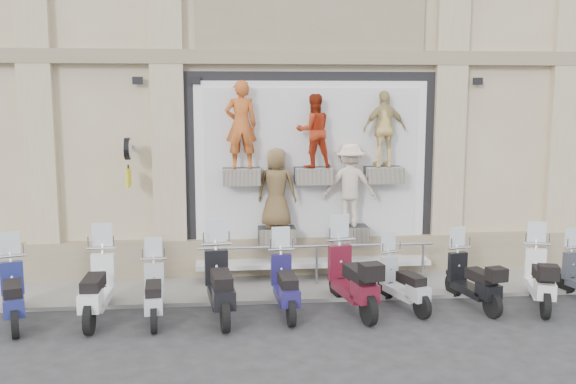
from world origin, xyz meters
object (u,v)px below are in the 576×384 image
at_px(scooter_c, 154,282).
at_px(scooter_g, 404,273).
at_px(guard_rail, 317,266).
at_px(scooter_b, 96,275).
at_px(clock_sign_bracket, 128,156).
at_px(scooter_i, 541,267).
at_px(scooter_h, 473,270).
at_px(scooter_d, 220,272).
at_px(scooter_e, 285,274).
at_px(scooter_a, 12,282).
at_px(scooter_f, 352,266).

distance_m(scooter_c, scooter_g, 4.67).
distance_m(guard_rail, scooter_b, 4.53).
height_order(guard_rail, clock_sign_bracket, clock_sign_bracket).
bearing_deg(scooter_i, scooter_h, -167.67).
bearing_deg(scooter_b, scooter_i, -0.45).
bearing_deg(scooter_h, scooter_d, 169.35).
bearing_deg(scooter_d, scooter_b, 171.38).
bearing_deg(scooter_e, scooter_c, -179.87).
xyz_separation_m(clock_sign_bracket, scooter_a, (-1.78, -2.12, -2.02)).
bearing_deg(guard_rail, scooter_h, -28.51).
bearing_deg(scooter_c, scooter_g, -2.73).
bearing_deg(scooter_b, scooter_d, -2.04).
bearing_deg(guard_rail, scooter_i, -21.87).
bearing_deg(scooter_d, guard_rail, 32.49).
xyz_separation_m(scooter_a, scooter_i, (9.77, 0.01, -0.00)).
distance_m(scooter_b, scooter_f, 4.69).
bearing_deg(scooter_c, scooter_i, -4.76).
bearing_deg(scooter_h, guard_rail, 139.64).
distance_m(scooter_a, scooter_i, 9.77).
xyz_separation_m(clock_sign_bracket, scooter_g, (5.35, -1.96, -2.11)).
bearing_deg(clock_sign_bracket, scooter_d, -48.17).
height_order(scooter_b, scooter_i, scooter_b).
relative_size(scooter_b, scooter_e, 1.08).
bearing_deg(scooter_g, scooter_f, 165.29).
xyz_separation_m(scooter_c, scooter_e, (2.40, 0.13, 0.05)).
height_order(scooter_f, scooter_g, scooter_f).
bearing_deg(scooter_d, scooter_g, -4.06).
relative_size(scooter_b, scooter_f, 0.95).
height_order(scooter_b, scooter_h, scooter_b).
bearing_deg(clock_sign_bracket, scooter_f, -24.84).
relative_size(scooter_g, scooter_h, 0.95).
bearing_deg(guard_rail, scooter_c, -152.42).
relative_size(scooter_e, scooter_g, 1.10).
distance_m(clock_sign_bracket, scooter_a, 3.43).
xyz_separation_m(scooter_a, scooter_c, (2.46, -0.03, -0.07)).
bearing_deg(scooter_d, scooter_i, -6.46).
relative_size(clock_sign_bracket, scooter_g, 0.60).
relative_size(scooter_a, scooter_h, 1.07).
xyz_separation_m(scooter_a, scooter_g, (7.13, 0.16, -0.09)).
distance_m(clock_sign_bracket, scooter_c, 3.07).
relative_size(guard_rail, clock_sign_bracket, 4.96).
bearing_deg(clock_sign_bracket, scooter_a, -129.95).
relative_size(scooter_a, scooter_c, 1.10).
relative_size(scooter_a, scooter_e, 1.02).
bearing_deg(scooter_i, scooter_g, -165.72).
xyz_separation_m(guard_rail, scooter_i, (4.10, -1.64, 0.31)).
bearing_deg(scooter_c, scooter_e, -1.91).
distance_m(scooter_c, scooter_h, 6.03).
height_order(scooter_c, scooter_f, scooter_f).
relative_size(scooter_b, scooter_d, 0.96).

